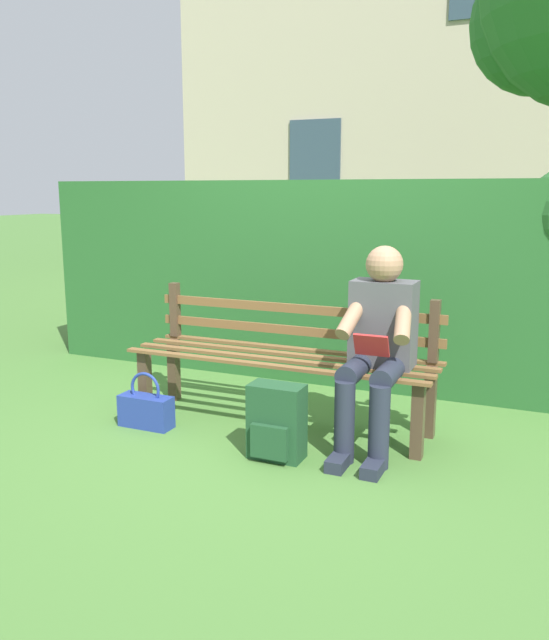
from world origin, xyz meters
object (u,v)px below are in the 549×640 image
(backpack, at_px, (277,422))
(handbag, at_px, (146,409))
(park_bench, at_px, (285,357))
(person_seated, at_px, (378,342))

(backpack, relative_size, handbag, 1.19)
(handbag, bearing_deg, park_bench, -150.67)
(person_seated, bearing_deg, park_bench, -14.29)
(park_bench, distance_m, backpack, 0.64)
(backpack, xyz_separation_m, handbag, (0.98, -0.12, -0.10))
(park_bench, xyz_separation_m, person_seated, (-0.66, 0.17, 0.20))
(park_bench, relative_size, backpack, 4.62)
(park_bench, bearing_deg, handbag, 29.33)
(park_bench, distance_m, handbag, 0.97)
(handbag, bearing_deg, person_seated, -169.23)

